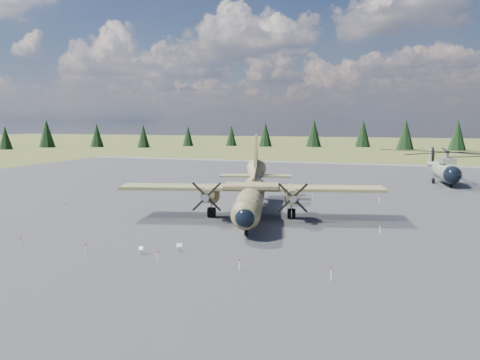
% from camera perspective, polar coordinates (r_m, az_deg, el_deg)
% --- Properties ---
extents(ground, '(500.00, 500.00, 0.00)m').
position_cam_1_polar(ground, '(46.41, -4.23, -5.07)').
color(ground, '#505224').
rests_on(ground, ground).
extents(apron, '(120.00, 120.00, 0.04)m').
position_cam_1_polar(apron, '(55.60, -0.29, -3.00)').
color(apron, slate).
rests_on(apron, ground).
extents(transport_plane, '(26.47, 23.70, 8.77)m').
position_cam_1_polar(transport_plane, '(48.30, 1.42, -1.53)').
color(transport_plane, '#394324').
rests_on(transport_plane, ground).
extents(helicopter_near, '(23.20, 25.72, 5.29)m').
position_cam_1_polar(helicopter_near, '(78.80, 23.86, 2.16)').
color(helicopter_near, gray).
rests_on(helicopter_near, ground).
extents(info_placard_left, '(0.43, 0.24, 0.63)m').
position_cam_1_polar(info_placard_left, '(35.83, -11.96, -8.23)').
color(info_placard_left, gray).
rests_on(info_placard_left, ground).
extents(info_placard_right, '(0.47, 0.30, 0.69)m').
position_cam_1_polar(info_placard_right, '(36.01, -7.39, -7.99)').
color(info_placard_right, gray).
rests_on(info_placard_right, ground).
extents(barrier_fence, '(33.12, 29.62, 0.85)m').
position_cam_1_polar(barrier_fence, '(46.41, -4.80, -4.44)').
color(barrier_fence, white).
rests_on(barrier_fence, ground).
extents(treeline, '(294.36, 288.41, 10.98)m').
position_cam_1_polar(treeline, '(50.30, -8.73, 1.38)').
color(treeline, black).
rests_on(treeline, ground).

